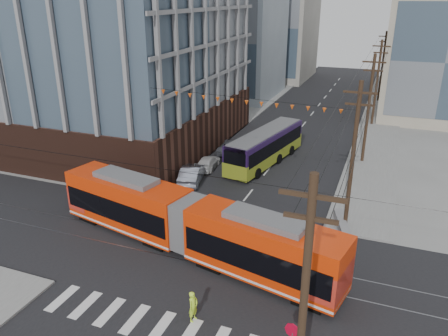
{
  "coord_description": "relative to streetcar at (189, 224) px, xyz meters",
  "views": [
    {
      "loc": [
        10.39,
        -18.72,
        16.15
      ],
      "look_at": [
        -0.33,
        9.04,
        4.33
      ],
      "focal_mm": 35.0,
      "sensor_mm": 36.0,
      "label": 1
    }
  ],
  "objects": [
    {
      "name": "streetcar",
      "position": [
        0.0,
        0.0,
        0.0
      ],
      "size": [
        21.36,
        7.47,
        4.09
      ],
      "primitive_type": null,
      "rotation": [
        0.0,
        0.0,
        -0.22
      ],
      "color": "red",
      "rests_on": "ground"
    },
    {
      "name": "parked_car_silver",
      "position": [
        -4.84,
        10.64,
        -1.23
      ],
      "size": [
        2.83,
        5.21,
        1.63
      ],
      "primitive_type": "imported",
      "rotation": [
        0.0,
        0.0,
        3.38
      ],
      "color": "#A2A8BC",
      "rests_on": "ground"
    },
    {
      "name": "jersey_barrier",
      "position": [
        9.22,
        6.51,
        -1.64
      ],
      "size": [
        2.01,
        4.1,
        0.8
      ],
      "primitive_type": "cube",
      "rotation": [
        0.0,
        0.0,
        0.29
      ],
      "color": "slate",
      "rests_on": "ground"
    },
    {
      "name": "parked_car_white",
      "position": [
        -4.8,
        14.35,
        -1.43
      ],
      "size": [
        2.1,
        4.37,
        1.23
      ],
      "primitive_type": "imported",
      "rotation": [
        0.0,
        0.0,
        3.23
      ],
      "color": "silver",
      "rests_on": "ground"
    },
    {
      "name": "ground",
      "position": [
        0.92,
        -4.21,
        -2.04
      ],
      "size": [
        160.0,
        160.0,
        0.0
      ],
      "primitive_type": "plane",
      "color": "slate"
    },
    {
      "name": "bg_bldg_nw_near",
      "position": [
        -16.08,
        47.79,
        6.96
      ],
      "size": [
        18.0,
        16.0,
        18.0
      ],
      "primitive_type": "cube",
      "color": "#8C99A5",
      "rests_on": "ground"
    },
    {
      "name": "utility_pole_far",
      "position": [
        9.42,
        51.79,
        3.46
      ],
      "size": [
        0.3,
        0.3,
        11.0
      ],
      "primitive_type": "cylinder",
      "color": "black",
      "rests_on": "ground"
    },
    {
      "name": "bg_bldg_ne_near",
      "position": [
        16.92,
        43.79,
        5.96
      ],
      "size": [
        14.0,
        14.0,
        16.0
      ],
      "primitive_type": "cube",
      "color": "gray",
      "rests_on": "ground"
    },
    {
      "name": "bg_bldg_nw_far",
      "position": [
        -13.08,
        67.79,
        7.96
      ],
      "size": [
        16.0,
        18.0,
        20.0
      ],
      "primitive_type": "cube",
      "color": "gray",
      "rests_on": "ground"
    },
    {
      "name": "utility_pole_near",
      "position": [
        9.42,
        -10.21,
        3.46
      ],
      "size": [
        0.3,
        0.3,
        11.0
      ],
      "primitive_type": "cylinder",
      "color": "black",
      "rests_on": "ground"
    },
    {
      "name": "office_building",
      "position": [
        -21.08,
        18.79,
        12.26
      ],
      "size": [
        30.0,
        25.0,
        28.6
      ],
      "primitive_type": "cube",
      "color": "#381E16",
      "rests_on": "ground"
    },
    {
      "name": "parked_car_grey",
      "position": [
        -4.19,
        19.59,
        -1.32
      ],
      "size": [
        2.88,
        5.43,
        1.45
      ],
      "primitive_type": "imported",
      "rotation": [
        0.0,
        0.0,
        3.23
      ],
      "color": "slate",
      "rests_on": "ground"
    },
    {
      "name": "pedestrian",
      "position": [
        3.08,
        -6.11,
        -1.15
      ],
      "size": [
        0.53,
        0.71,
        1.78
      ],
      "primitive_type": "imported",
      "rotation": [
        0.0,
        0.0,
        1.4
      ],
      "color": "#CDFE32",
      "rests_on": "ground"
    },
    {
      "name": "city_bus",
      "position": [
        0.06,
        17.96,
        -0.29
      ],
      "size": [
        5.0,
        12.65,
        3.5
      ],
      "primitive_type": null,
      "rotation": [
        0.0,
        0.0,
        -0.19
      ],
      "color": "#210F39",
      "rests_on": "ground"
    },
    {
      "name": "bg_bldg_ne_far",
      "position": [
        18.92,
        63.79,
        4.96
      ],
      "size": [
        16.0,
        16.0,
        14.0
      ],
      "primitive_type": "cube",
      "color": "#8C99A5",
      "rests_on": "ground"
    }
  ]
}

